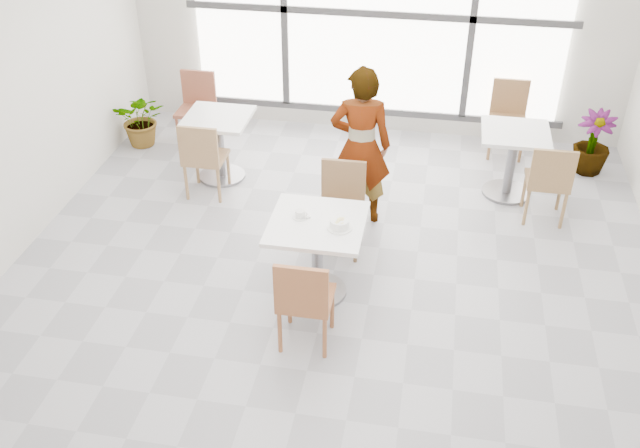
% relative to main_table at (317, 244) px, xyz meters
% --- Properties ---
extents(floor, '(7.00, 7.00, 0.00)m').
position_rel_main_table_xyz_m(floor, '(0.10, -0.10, -0.52)').
color(floor, '#9E9EA5').
rests_on(floor, ground).
extents(wall_back, '(6.00, 0.00, 6.00)m').
position_rel_main_table_xyz_m(wall_back, '(0.10, 3.40, 0.98)').
color(wall_back, silver).
rests_on(wall_back, ground).
extents(window, '(4.60, 0.07, 2.52)m').
position_rel_main_table_xyz_m(window, '(0.10, 3.33, 0.98)').
color(window, white).
rests_on(window, ground).
extents(main_table, '(0.80, 0.80, 0.75)m').
position_rel_main_table_xyz_m(main_table, '(0.00, 0.00, 0.00)').
color(main_table, white).
rests_on(main_table, ground).
extents(chair_near, '(0.42, 0.42, 0.87)m').
position_rel_main_table_xyz_m(chair_near, '(0.03, -0.70, -0.02)').
color(chair_near, '#A36039').
rests_on(chair_near, ground).
extents(chair_far, '(0.42, 0.42, 0.87)m').
position_rel_main_table_xyz_m(chair_far, '(0.09, 0.77, -0.02)').
color(chair_far, olive).
rests_on(chair_far, ground).
extents(oatmeal_bowl, '(0.21, 0.21, 0.09)m').
position_rel_main_table_xyz_m(oatmeal_bowl, '(0.20, -0.06, 0.27)').
color(oatmeal_bowl, white).
rests_on(oatmeal_bowl, main_table).
extents(coffee_cup, '(0.16, 0.13, 0.07)m').
position_rel_main_table_xyz_m(coffee_cup, '(-0.15, 0.04, 0.26)').
color(coffee_cup, white).
rests_on(coffee_cup, main_table).
extents(person, '(0.64, 0.46, 1.64)m').
position_rel_main_table_xyz_m(person, '(0.20, 1.28, 0.30)').
color(person, black).
rests_on(person, ground).
extents(bg_table_left, '(0.70, 0.70, 0.75)m').
position_rel_main_table_xyz_m(bg_table_left, '(-1.44, 1.85, -0.04)').
color(bg_table_left, white).
rests_on(bg_table_left, ground).
extents(bg_table_right, '(0.70, 0.70, 0.75)m').
position_rel_main_table_xyz_m(bg_table_right, '(1.72, 2.04, -0.04)').
color(bg_table_right, silver).
rests_on(bg_table_right, ground).
extents(bg_chair_left_near, '(0.42, 0.42, 0.87)m').
position_rel_main_table_xyz_m(bg_chair_left_near, '(-1.48, 1.41, -0.02)').
color(bg_chair_left_near, '#9F774E').
rests_on(bg_chair_left_near, ground).
extents(bg_chair_left_far, '(0.42, 0.42, 0.87)m').
position_rel_main_table_xyz_m(bg_chair_left_far, '(-1.97, 2.68, -0.02)').
color(bg_chair_left_far, brown).
rests_on(bg_chair_left_far, ground).
extents(bg_chair_right_near, '(0.42, 0.42, 0.87)m').
position_rel_main_table_xyz_m(bg_chair_right_near, '(2.06, 1.54, -0.02)').
color(bg_chair_right_near, '#997247').
rests_on(bg_chair_right_near, ground).
extents(bg_chair_right_far, '(0.42, 0.42, 0.87)m').
position_rel_main_table_xyz_m(bg_chair_right_far, '(1.72, 3.07, -0.02)').
color(bg_chair_right_far, olive).
rests_on(bg_chair_right_far, ground).
extents(plant_left, '(0.70, 0.63, 0.68)m').
position_rel_main_table_xyz_m(plant_left, '(-2.60, 2.46, -0.18)').
color(plant_left, '#4E8940').
rests_on(plant_left, ground).
extents(plant_right, '(0.52, 0.52, 0.74)m').
position_rel_main_table_xyz_m(plant_right, '(2.65, 2.71, -0.15)').
color(plant_right, '#678B4B').
rests_on(plant_right, ground).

